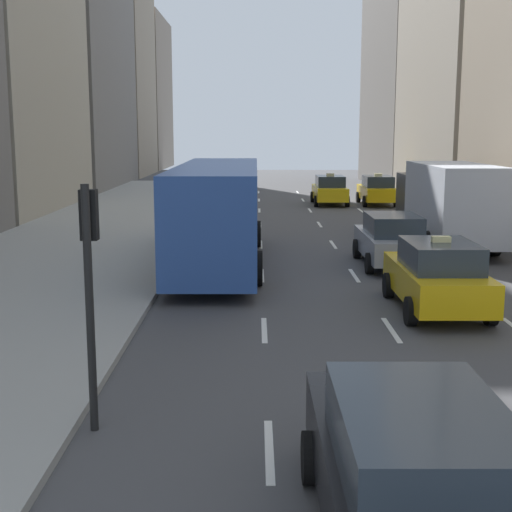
{
  "coord_description": "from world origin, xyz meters",
  "views": [
    {
      "loc": [
        -0.38,
        -1.16,
        4.32
      ],
      "look_at": [
        -0.39,
        15.9,
        1.32
      ],
      "focal_mm": 50.0,
      "sensor_mm": 36.0,
      "label": 1
    }
  ],
  "objects_px": {
    "taxi_lead": "(378,190)",
    "taxi_third": "(330,190)",
    "taxi_second": "(438,276)",
    "city_bus": "(219,210)",
    "traffic_light_pole": "(90,267)",
    "box_truck": "(447,202)",
    "sedan_silver_behind": "(415,478)",
    "sedan_black_near": "(392,240)"
  },
  "relations": [
    {
      "from": "taxi_lead",
      "to": "taxi_second",
      "type": "relative_size",
      "value": 1.0
    },
    {
      "from": "sedan_silver_behind",
      "to": "city_bus",
      "type": "bearing_deg",
      "value": 99.75
    },
    {
      "from": "taxi_third",
      "to": "sedan_black_near",
      "type": "distance_m",
      "value": 19.61
    },
    {
      "from": "taxi_second",
      "to": "city_bus",
      "type": "height_order",
      "value": "city_bus"
    },
    {
      "from": "taxi_second",
      "to": "taxi_lead",
      "type": "bearing_deg",
      "value": 83.7
    },
    {
      "from": "taxi_lead",
      "to": "box_truck",
      "type": "relative_size",
      "value": 0.52
    },
    {
      "from": "city_bus",
      "to": "traffic_light_pole",
      "type": "height_order",
      "value": "traffic_light_pole"
    },
    {
      "from": "taxi_lead",
      "to": "sedan_silver_behind",
      "type": "height_order",
      "value": "taxi_lead"
    },
    {
      "from": "sedan_black_near",
      "to": "box_truck",
      "type": "relative_size",
      "value": 0.53
    },
    {
      "from": "traffic_light_pole",
      "to": "box_truck",
      "type": "bearing_deg",
      "value": 60.38
    },
    {
      "from": "taxi_lead",
      "to": "sedan_black_near",
      "type": "bearing_deg",
      "value": -98.18
    },
    {
      "from": "taxi_second",
      "to": "sedan_black_near",
      "type": "bearing_deg",
      "value": 90.0
    },
    {
      "from": "box_truck",
      "to": "taxi_second",
      "type": "bearing_deg",
      "value": -105.81
    },
    {
      "from": "taxi_lead",
      "to": "sedan_black_near",
      "type": "height_order",
      "value": "taxi_lead"
    },
    {
      "from": "sedan_silver_behind",
      "to": "traffic_light_pole",
      "type": "bearing_deg",
      "value": 140.04
    },
    {
      "from": "taxi_second",
      "to": "box_truck",
      "type": "height_order",
      "value": "box_truck"
    },
    {
      "from": "box_truck",
      "to": "sedan_black_near",
      "type": "bearing_deg",
      "value": -125.06
    },
    {
      "from": "taxi_lead",
      "to": "taxi_third",
      "type": "distance_m",
      "value": 2.8
    },
    {
      "from": "city_bus",
      "to": "traffic_light_pole",
      "type": "xyz_separation_m",
      "value": [
        -1.14,
        -13.06,
        0.62
      ]
    },
    {
      "from": "taxi_lead",
      "to": "taxi_third",
      "type": "xyz_separation_m",
      "value": [
        -2.8,
        0.13,
        0.0
      ]
    },
    {
      "from": "sedan_black_near",
      "to": "taxi_lead",
      "type": "bearing_deg",
      "value": 81.82
    },
    {
      "from": "taxi_third",
      "to": "taxi_second",
      "type": "bearing_deg",
      "value": -90.0
    },
    {
      "from": "sedan_black_near",
      "to": "city_bus",
      "type": "distance_m",
      "value": 5.69
    },
    {
      "from": "taxi_second",
      "to": "sedan_black_near",
      "type": "height_order",
      "value": "taxi_second"
    },
    {
      "from": "taxi_second",
      "to": "sedan_black_near",
      "type": "distance_m",
      "value": 5.9
    },
    {
      "from": "taxi_third",
      "to": "traffic_light_pole",
      "type": "height_order",
      "value": "traffic_light_pole"
    },
    {
      "from": "box_truck",
      "to": "city_bus",
      "type": "bearing_deg",
      "value": -156.03
    },
    {
      "from": "taxi_lead",
      "to": "taxi_second",
      "type": "bearing_deg",
      "value": -96.3
    },
    {
      "from": "sedan_black_near",
      "to": "city_bus",
      "type": "xyz_separation_m",
      "value": [
        -5.61,
        0.25,
        0.92
      ]
    },
    {
      "from": "taxi_lead",
      "to": "box_truck",
      "type": "distance_m",
      "value": 15.51
    },
    {
      "from": "taxi_third",
      "to": "taxi_lead",
      "type": "bearing_deg",
      "value": -2.66
    },
    {
      "from": "sedan_black_near",
      "to": "box_truck",
      "type": "bearing_deg",
      "value": 54.94
    },
    {
      "from": "taxi_lead",
      "to": "taxi_third",
      "type": "height_order",
      "value": "same"
    },
    {
      "from": "sedan_black_near",
      "to": "taxi_second",
      "type": "bearing_deg",
      "value": -90.0
    },
    {
      "from": "sedan_silver_behind",
      "to": "city_bus",
      "type": "xyz_separation_m",
      "value": [
        -2.81,
        16.37,
        0.89
      ]
    },
    {
      "from": "box_truck",
      "to": "sedan_silver_behind",
      "type": "bearing_deg",
      "value": -105.56
    },
    {
      "from": "sedan_black_near",
      "to": "sedan_silver_behind",
      "type": "bearing_deg",
      "value": -99.85
    },
    {
      "from": "city_bus",
      "to": "sedan_black_near",
      "type": "bearing_deg",
      "value": -2.55
    },
    {
      "from": "taxi_second",
      "to": "box_truck",
      "type": "distance_m",
      "value": 10.31
    },
    {
      "from": "sedan_black_near",
      "to": "traffic_light_pole",
      "type": "xyz_separation_m",
      "value": [
        -6.75,
        -12.81,
        1.55
      ]
    },
    {
      "from": "taxi_second",
      "to": "traffic_light_pole",
      "type": "xyz_separation_m",
      "value": [
        -6.75,
        -6.91,
        1.53
      ]
    },
    {
      "from": "sedan_silver_behind",
      "to": "city_bus",
      "type": "distance_m",
      "value": 16.63
    }
  ]
}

